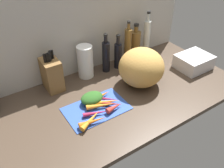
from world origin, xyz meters
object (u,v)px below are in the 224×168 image
(bottle_1, at_px, (118,55))
(carrot_8, at_px, (93,121))
(carrot_2, at_px, (103,95))
(carrot_7, at_px, (114,107))
(carrot_5, at_px, (91,119))
(cutting_board, at_px, (96,108))
(bottle_4, at_px, (146,38))
(bottle_2, at_px, (128,46))
(carrot_3, at_px, (96,101))
(carrot_1, at_px, (107,102))
(paper_towel_roll, at_px, (85,62))
(carrot_4, at_px, (110,104))
(carrot_0, at_px, (101,106))
(winter_squash, at_px, (141,67))
(carrot_9, at_px, (97,113))
(dish_rack, at_px, (194,62))
(knife_block, at_px, (52,74))
(bottle_0, at_px, (106,56))
(bottle_3, at_px, (135,45))
(carrot_6, at_px, (103,99))

(bottle_1, bearing_deg, carrot_8, -137.08)
(carrot_2, relative_size, carrot_7, 0.95)
(carrot_5, bearing_deg, cutting_board, 45.81)
(bottle_4, bearing_deg, bottle_2, -178.00)
(carrot_3, bearing_deg, carrot_1, -40.27)
(paper_towel_roll, bearing_deg, carrot_4, -95.95)
(carrot_0, height_order, carrot_4, carrot_0)
(winter_squash, bearing_deg, carrot_9, -164.64)
(carrot_5, height_order, dish_rack, dish_rack)
(carrot_1, bearing_deg, bottle_1, 47.17)
(knife_block, bearing_deg, carrot_7, -62.52)
(cutting_board, distance_m, paper_towel_roll, 0.38)
(bottle_0, distance_m, bottle_1, 0.10)
(carrot_2, xyz_separation_m, carrot_9, (-0.11, -0.12, -0.00))
(cutting_board, height_order, bottle_3, bottle_3)
(bottle_2, relative_size, bottle_4, 0.91)
(carrot_3, relative_size, carrot_4, 0.84)
(carrot_7, xyz_separation_m, bottle_2, (0.38, 0.40, 0.11))
(winter_squash, bearing_deg, carrot_8, -160.65)
(carrot_4, bearing_deg, carrot_1, 107.37)
(bottle_0, height_order, bottle_1, bottle_0)
(carrot_8, bearing_deg, bottle_1, 42.92)
(knife_block, bearing_deg, carrot_9, -75.05)
(dish_rack, bearing_deg, carrot_6, 177.60)
(carrot_0, bearing_deg, carrot_1, 10.86)
(cutting_board, relative_size, winter_squash, 1.24)
(carrot_5, xyz_separation_m, dish_rack, (0.90, 0.08, 0.03))
(bottle_3, bearing_deg, bottle_2, -165.99)
(bottle_3, bearing_deg, carrot_0, -145.58)
(carrot_1, height_order, carrot_4, carrot_1)
(carrot_0, relative_size, knife_block, 0.65)
(cutting_board, height_order, bottle_2, bottle_2)
(carrot_5, relative_size, bottle_3, 0.60)
(winter_squash, xyz_separation_m, bottle_0, (-0.11, 0.26, -0.01))
(carrot_6, relative_size, carrot_9, 1.15)
(carrot_6, relative_size, bottle_2, 0.54)
(carrot_1, xyz_separation_m, carrot_8, (-0.15, -0.10, 0.00))
(carrot_4, bearing_deg, carrot_7, -87.86)
(bottle_1, bearing_deg, carrot_6, -136.78)
(carrot_9, bearing_deg, carrot_7, -10.44)
(bottle_1, bearing_deg, cutting_board, -139.43)
(carrot_2, xyz_separation_m, knife_block, (-0.21, 0.26, 0.08))
(carrot_1, height_order, winter_squash, winter_squash)
(cutting_board, relative_size, bottle_0, 1.28)
(carrot_0, distance_m, carrot_5, 0.12)
(knife_block, distance_m, bottle_2, 0.59)
(carrot_2, bearing_deg, knife_block, 129.16)
(bottle_3, bearing_deg, carrot_6, -146.89)
(carrot_0, relative_size, carrot_3, 1.37)
(cutting_board, bearing_deg, bottle_3, 32.33)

